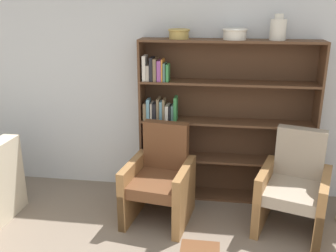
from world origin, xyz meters
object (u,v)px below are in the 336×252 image
(bowl_brass, at_px, (235,33))
(armchair_cushioned, at_px, (294,189))
(bookshelf, at_px, (211,123))
(vase_tall, at_px, (278,29))
(armchair_leather, at_px, (160,180))
(bowl_stoneware, at_px, (179,33))

(bowl_brass, height_order, armchair_cushioned, bowl_brass)
(bookshelf, relative_size, vase_tall, 7.39)
(bookshelf, relative_size, armchair_cushioned, 1.94)
(armchair_leather, bearing_deg, bowl_brass, -133.82)
(bookshelf, height_order, bowl_brass, bowl_brass)
(bookshelf, distance_m, bowl_stoneware, 1.06)
(armchair_cushioned, bearing_deg, bowl_brass, -22.58)
(armchair_leather, distance_m, armchair_cushioned, 1.36)
(bookshelf, xyz_separation_m, armchair_cushioned, (0.86, -0.57, -0.47))
(bowl_stoneware, height_order, bowl_brass, bowl_brass)
(bowl_brass, distance_m, armchair_leather, 1.72)
(bookshelf, bearing_deg, bowl_stoneware, -176.57)
(bowl_stoneware, xyz_separation_m, armchair_cushioned, (1.23, -0.55, -1.46))
(bowl_stoneware, height_order, armchair_cushioned, bowl_stoneware)
(bowl_stoneware, relative_size, armchair_cushioned, 0.23)
(vase_tall, xyz_separation_m, armchair_leather, (-1.14, -0.55, -1.52))
(bowl_stoneware, distance_m, armchair_cushioned, 1.99)
(bookshelf, distance_m, armchair_cushioned, 1.14)
(bowl_brass, xyz_separation_m, vase_tall, (0.43, 0.00, 0.05))
(bowl_stoneware, distance_m, vase_tall, 1.02)
(bowl_stoneware, distance_m, bowl_brass, 0.58)
(bowl_stoneware, relative_size, bowl_brass, 0.89)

